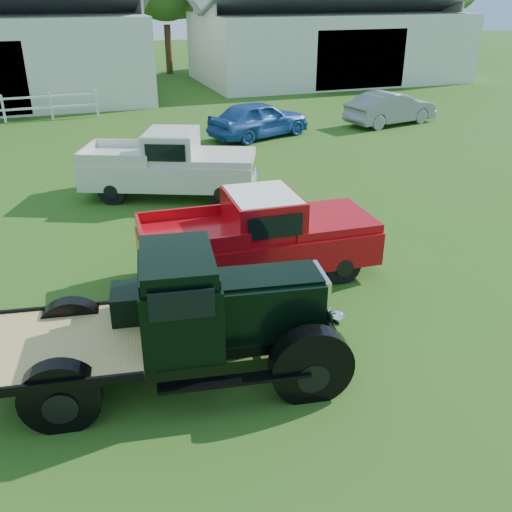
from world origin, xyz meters
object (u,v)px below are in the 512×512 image
object	(u,v)px
red_pickup	(258,235)
white_pickup	(169,164)
misc_car_grey	(391,108)
vintage_flatbed	(174,319)
misc_car_blue	(259,119)

from	to	relation	value
red_pickup	white_pickup	world-z (taller)	white_pickup
misc_car_grey	red_pickup	bearing A→B (deg)	126.84
red_pickup	vintage_flatbed	bearing A→B (deg)	-126.62
white_pickup	misc_car_grey	size ratio (longest dim) A/B	1.19
vintage_flatbed	white_pickup	distance (m)	8.55
white_pickup	vintage_flatbed	bearing A→B (deg)	-78.15
misc_car_blue	misc_car_grey	world-z (taller)	misc_car_blue
red_pickup	misc_car_blue	distance (m)	12.08
vintage_flatbed	red_pickup	size ratio (longest dim) A/B	1.07
vintage_flatbed	misc_car_grey	distance (m)	19.22
white_pickup	misc_car_grey	world-z (taller)	white_pickup
vintage_flatbed	misc_car_blue	distance (m)	15.57
vintage_flatbed	misc_car_blue	xyz separation A→B (m)	(6.37, 14.20, -0.33)
red_pickup	misc_car_blue	bearing A→B (deg)	73.04
red_pickup	misc_car_grey	bearing A→B (deg)	51.51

